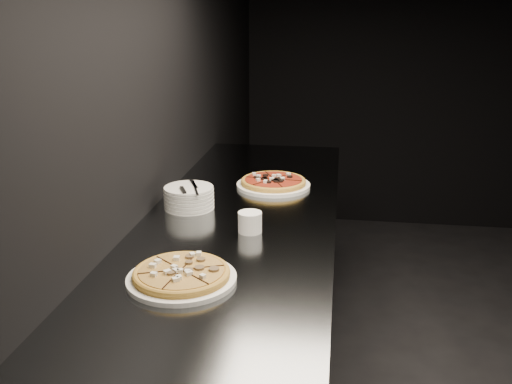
# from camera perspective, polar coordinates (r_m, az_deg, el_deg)

# --- Properties ---
(wall_left) EXTENTS (0.02, 5.00, 2.80)m
(wall_left) POSITION_cam_1_polar(r_m,az_deg,el_deg) (2.22, -11.23, 9.95)
(wall_left) COLOR black
(wall_left) RESTS_ON floor
(counter) EXTENTS (0.74, 2.44, 0.92)m
(counter) POSITION_cam_1_polar(r_m,az_deg,el_deg) (2.43, -1.43, -12.54)
(counter) COLOR slate
(counter) RESTS_ON floor
(pizza_mushroom) EXTENTS (0.38, 0.38, 0.04)m
(pizza_mushroom) POSITION_cam_1_polar(r_m,az_deg,el_deg) (1.72, -7.46, -8.23)
(pizza_mushroom) COLOR white
(pizza_mushroom) RESTS_ON counter
(pizza_tomato) EXTENTS (0.33, 0.33, 0.04)m
(pizza_tomato) POSITION_cam_1_polar(r_m,az_deg,el_deg) (2.59, 1.75, 0.95)
(pizza_tomato) COLOR white
(pizza_tomato) RESTS_ON counter
(plate_stack) EXTENTS (0.20, 0.20, 0.09)m
(plate_stack) POSITION_cam_1_polar(r_m,az_deg,el_deg) (2.32, -6.72, -0.54)
(plate_stack) COLOR white
(plate_stack) RESTS_ON counter
(cutlery) EXTENTS (0.08, 0.21, 0.01)m
(cutlery) POSITION_cam_1_polar(r_m,az_deg,el_deg) (2.29, -6.66, 0.45)
(cutlery) COLOR silver
(cutlery) RESTS_ON plate_stack
(ramekin) EXTENTS (0.09, 0.09, 0.08)m
(ramekin) POSITION_cam_1_polar(r_m,az_deg,el_deg) (2.06, -0.61, -2.97)
(ramekin) COLOR white
(ramekin) RESTS_ON counter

